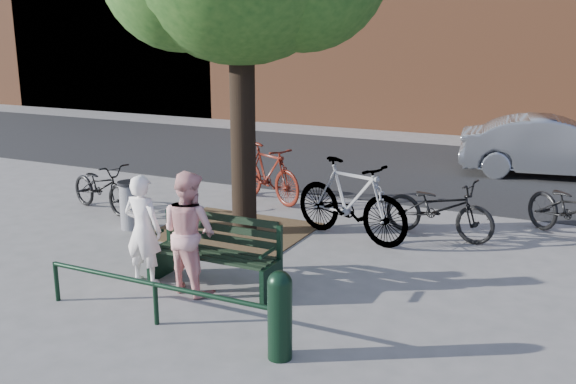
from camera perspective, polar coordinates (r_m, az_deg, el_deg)
The scene contains 15 objects.
ground at distance 8.45m, azimuth -6.59°, elevation -8.40°, with size 90.00×90.00×0.00m, color gray.
dirt_pit at distance 10.70m, azimuth -4.80°, elevation -3.41°, with size 2.40×2.00×0.02m, color brown.
road at distance 15.97m, azimuth 9.99°, elevation 2.27°, with size 40.00×7.00×0.01m, color black.
park_bench at distance 8.34m, azimuth -6.39°, elevation -5.18°, with size 1.74×0.54×0.97m.
guard_railing at distance 7.40m, azimuth -11.72°, elevation -8.60°, with size 3.06×0.06×0.51m.
person_left at distance 8.52m, azimuth -12.76°, elevation -3.28°, with size 0.53×0.35×1.46m, color white.
person_right at distance 8.13m, azimuth -8.79°, elevation -3.54°, with size 0.76×0.59×1.56m, color #E29F9C.
bollard at distance 6.50m, azimuth -0.73°, elevation -10.62°, with size 0.25×0.25×0.94m.
litter_bin at distance 11.01m, azimuth -13.80°, elevation -1.11°, with size 0.40×0.40×0.81m.
bicycle_a at distance 12.23m, azimuth -16.28°, elevation 0.45°, with size 0.61×1.74×0.91m, color black.
bicycle_b at distance 12.40m, azimuth -1.79°, elevation 1.68°, with size 0.52×1.86×1.12m, color #51140B.
bicycle_c at distance 10.51m, azimuth 13.26°, elevation -1.40°, with size 0.64×1.84×0.97m, color black.
bicycle_d at distance 10.16m, azimuth 5.60°, elevation -0.68°, with size 0.60×2.14×1.29m, color gray.
bicycle_e at distance 11.00m, azimuth 24.08°, elevation -1.46°, with size 0.67×1.92×1.01m, color black.
parked_car at distance 15.69m, azimuth 22.66°, elevation 3.70°, with size 1.45×4.15×1.37m, color gray.
Camera 1 is at (4.26, -6.55, 3.22)m, focal length 40.00 mm.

